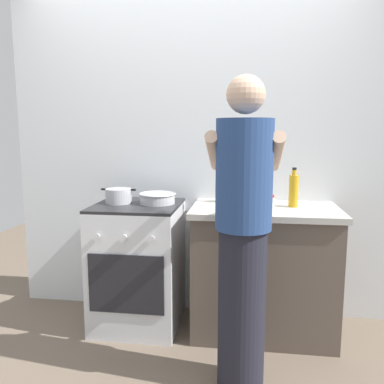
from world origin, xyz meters
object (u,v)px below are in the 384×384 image
at_px(mixing_bowl, 157,198).
at_px(oil_bottle, 294,190).
at_px(person, 243,236).
at_px(pot, 119,196).
at_px(utensil_crock, 231,190).
at_px(stove_range, 138,265).
at_px(spice_bottle, 271,201).

relative_size(mixing_bowl, oil_bottle, 0.98).
distance_m(oil_bottle, person, 0.76).
relative_size(pot, oil_bottle, 0.94).
bearing_deg(person, pot, 144.69).
distance_m(pot, utensil_crock, 0.81).
height_order(stove_range, mixing_bowl, mixing_bowl).
xyz_separation_m(stove_range, oil_bottle, (1.09, 0.05, 0.57)).
bearing_deg(mixing_bowl, utensil_crock, 13.54).
distance_m(utensil_crock, spice_bottle, 0.32).
height_order(pot, oil_bottle, oil_bottle).
xyz_separation_m(pot, mixing_bowl, (0.28, 0.02, -0.01)).
xyz_separation_m(mixing_bowl, person, (0.62, -0.66, -0.08)).
distance_m(pot, person, 1.10).
distance_m(stove_range, utensil_crock, 0.87).
distance_m(utensil_crock, oil_bottle, 0.45).
bearing_deg(mixing_bowl, oil_bottle, 0.37).
bearing_deg(person, spice_bottle, 74.01).
xyz_separation_m(spice_bottle, oil_bottle, (0.15, 0.03, 0.07)).
bearing_deg(oil_bottle, stove_range, -177.50).
bearing_deg(spice_bottle, oil_bottle, 10.09).
bearing_deg(stove_range, person, -39.14).
xyz_separation_m(utensil_crock, person, (0.10, -0.78, -0.13)).
distance_m(stove_range, pot, 0.52).
bearing_deg(person, stove_range, 140.86).
relative_size(mixing_bowl, spice_bottle, 3.14).
bearing_deg(mixing_bowl, spice_bottle, -1.46).
relative_size(utensil_crock, spice_bottle, 3.86).
height_order(pot, spice_bottle, pot).
distance_m(utensil_crock, person, 0.80).
distance_m(spice_bottle, oil_bottle, 0.17).
height_order(pot, mixing_bowl, pot).
distance_m(mixing_bowl, utensil_crock, 0.54).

